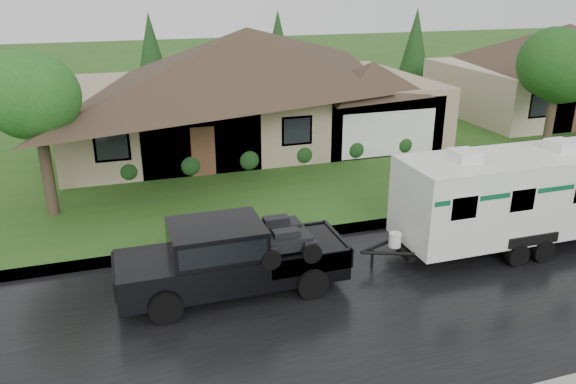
# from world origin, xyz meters

# --- Properties ---
(ground) EXTENTS (140.00, 140.00, 0.00)m
(ground) POSITION_xyz_m (0.00, 0.00, 0.00)
(ground) COLOR #27571B
(ground) RESTS_ON ground
(road) EXTENTS (140.00, 8.00, 0.01)m
(road) POSITION_xyz_m (0.00, -2.00, 0.01)
(road) COLOR black
(road) RESTS_ON ground
(curb) EXTENTS (140.00, 0.50, 0.15)m
(curb) POSITION_xyz_m (0.00, 2.25, 0.07)
(curb) COLOR gray
(curb) RESTS_ON ground
(lawn) EXTENTS (140.00, 26.00, 0.15)m
(lawn) POSITION_xyz_m (0.00, 15.00, 0.07)
(lawn) COLOR #27571B
(lawn) RESTS_ON ground
(house_main) EXTENTS (19.44, 10.80, 6.90)m
(house_main) POSITION_xyz_m (2.29, 13.84, 3.59)
(house_main) COLOR tan
(house_main) RESTS_ON lawn
(house_neighbor) EXTENTS (15.12, 9.72, 6.45)m
(house_neighbor) POSITION_xyz_m (22.27, 14.34, 3.32)
(house_neighbor) COLOR #C1AF8F
(house_neighbor) RESTS_ON lawn
(tree_left_green) EXTENTS (3.47, 3.47, 5.75)m
(tree_left_green) POSITION_xyz_m (-7.05, 6.48, 4.13)
(tree_left_green) COLOR #382B1E
(tree_left_green) RESTS_ON lawn
(tree_right_green) EXTENTS (3.46, 3.46, 5.72)m
(tree_right_green) POSITION_xyz_m (14.73, 7.14, 4.12)
(tree_right_green) COLOR #382B1E
(tree_right_green) RESTS_ON lawn
(shrub_row) EXTENTS (13.60, 1.00, 1.00)m
(shrub_row) POSITION_xyz_m (2.00, 9.30, 0.65)
(shrub_row) COLOR #143814
(shrub_row) RESTS_ON lawn
(pickup_truck) EXTENTS (6.02, 2.29, 2.01)m
(pickup_truck) POSITION_xyz_m (-2.21, -0.37, 1.08)
(pickup_truck) COLOR black
(pickup_truck) RESTS_ON ground
(travel_trailer) EXTENTS (7.42, 2.61, 3.33)m
(travel_trailer) POSITION_xyz_m (6.60, -0.37, 1.77)
(travel_trailer) COLOR white
(travel_trailer) RESTS_ON ground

